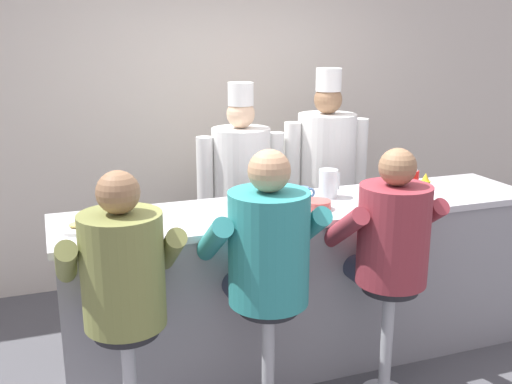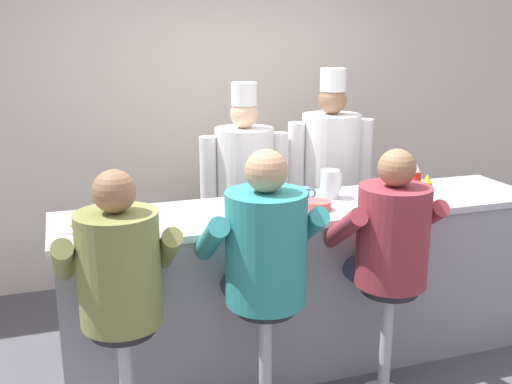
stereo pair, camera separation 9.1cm
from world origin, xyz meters
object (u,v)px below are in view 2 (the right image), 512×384
object	(u,v)px
mustard_bottle_yellow	(426,192)
diner_seated_olive	(119,275)
hot_sauce_bottle_orange	(401,189)
diner_seated_maroon	(389,242)
water_pitcher_clear	(330,184)
napkin_dispenser_chrome	(293,209)
diner_seated_teal	(264,254)
coffee_mug_blue	(304,195)
cook_in_whites_near	(245,188)
ketchup_bottle_red	(415,184)
breakfast_plate	(79,226)
cereal_bowl	(317,205)
cook_in_whites_far	(330,174)

from	to	relation	value
mustard_bottle_yellow	diner_seated_olive	size ratio (longest dim) A/B	0.14
hot_sauce_bottle_orange	diner_seated_maroon	distance (m)	0.61
water_pitcher_clear	napkin_dispenser_chrome	world-z (taller)	water_pitcher_clear
diner_seated_teal	coffee_mug_blue	bearing A→B (deg)	51.67
napkin_dispenser_chrome	cook_in_whites_near	xyz separation A→B (m)	(0.06, 1.11, -0.16)
napkin_dispenser_chrome	ketchup_bottle_red	bearing A→B (deg)	7.63
napkin_dispenser_chrome	cook_in_whites_near	world-z (taller)	cook_in_whites_near
breakfast_plate	diner_seated_olive	world-z (taller)	diner_seated_olive
hot_sauce_bottle_orange	diner_seated_teal	distance (m)	1.19
water_pitcher_clear	diner_seated_olive	xyz separation A→B (m)	(-1.39, -0.64, -0.18)
water_pitcher_clear	coffee_mug_blue	size ratio (longest dim) A/B	1.42
diner_seated_maroon	water_pitcher_clear	bearing A→B (deg)	95.62
hot_sauce_bottle_orange	coffee_mug_blue	xyz separation A→B (m)	(-0.61, 0.12, -0.02)
water_pitcher_clear	cereal_bowl	world-z (taller)	water_pitcher_clear
diner_seated_olive	coffee_mug_blue	bearing A→B (deg)	26.47
diner_seated_maroon	coffee_mug_blue	bearing A→B (deg)	113.49
breakfast_plate	cereal_bowl	bearing A→B (deg)	-3.26
cereal_bowl	diner_seated_teal	xyz separation A→B (m)	(-0.48, -0.42, -0.10)
water_pitcher_clear	coffee_mug_blue	xyz separation A→B (m)	(-0.20, -0.04, -0.04)
napkin_dispenser_chrome	diner_seated_teal	world-z (taller)	diner_seated_teal
diner_seated_olive	cook_in_whites_far	distance (m)	2.26
mustard_bottle_yellow	hot_sauce_bottle_orange	world-z (taller)	mustard_bottle_yellow
ketchup_bottle_red	napkin_dispenser_chrome	distance (m)	0.87
diner_seated_maroon	breakfast_plate	bearing A→B (deg)	162.77
mustard_bottle_yellow	water_pitcher_clear	world-z (taller)	mustard_bottle_yellow
cereal_bowl	diner_seated_teal	size ratio (longest dim) A/B	0.11
breakfast_plate	cereal_bowl	xyz separation A→B (m)	(1.37, -0.08, 0.01)
breakfast_plate	cook_in_whites_far	distance (m)	2.12
cereal_bowl	cook_in_whites_far	bearing A→B (deg)	60.91
water_pitcher_clear	napkin_dispenser_chrome	size ratio (longest dim) A/B	1.36
diner_seated_olive	mustard_bottle_yellow	bearing A→B (deg)	8.08
hot_sauce_bottle_orange	cook_in_whites_far	size ratio (longest dim) A/B	0.08
mustard_bottle_yellow	diner_seated_olive	world-z (taller)	diner_seated_olive
napkin_dispenser_chrome	diner_seated_maroon	world-z (taller)	diner_seated_maroon
cook_in_whites_near	cook_in_whites_far	bearing A→B (deg)	1.80
cook_in_whites_far	water_pitcher_clear	bearing A→B (deg)	-115.48
ketchup_bottle_red	diner_seated_maroon	distance (m)	0.59
coffee_mug_blue	diner_seated_maroon	distance (m)	0.66
napkin_dispenser_chrome	diner_seated_maroon	distance (m)	0.56
diner_seated_olive	diner_seated_maroon	world-z (taller)	diner_seated_maroon
mustard_bottle_yellow	cook_in_whites_near	xyz separation A→B (m)	(-0.80, 1.13, -0.19)
hot_sauce_bottle_orange	breakfast_plate	bearing A→B (deg)	179.22
ketchup_bottle_red	cook_in_whites_far	xyz separation A→B (m)	(-0.10, 1.02, -0.16)
mustard_bottle_yellow	cereal_bowl	world-z (taller)	mustard_bottle_yellow
breakfast_plate	cook_in_whites_near	bearing A→B (deg)	36.25
ketchup_bottle_red	cook_in_whites_far	size ratio (longest dim) A/B	0.13
diner_seated_teal	water_pitcher_clear	bearing A→B (deg)	43.73
hot_sauce_bottle_orange	cereal_bowl	size ratio (longest dim) A/B	0.80
hot_sauce_bottle_orange	water_pitcher_clear	xyz separation A→B (m)	(-0.42, 0.17, 0.03)
hot_sauce_bottle_orange	diner_seated_maroon	size ratio (longest dim) A/B	0.09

